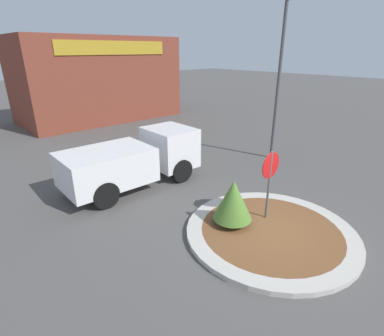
% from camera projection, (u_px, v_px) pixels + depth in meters
% --- Properties ---
extents(ground_plane, '(120.00, 120.00, 0.00)m').
position_uv_depth(ground_plane, '(270.00, 234.00, 9.11)').
color(ground_plane, '#514F4C').
extents(traffic_island, '(5.10, 5.10, 0.16)m').
position_uv_depth(traffic_island, '(270.00, 232.00, 9.08)').
color(traffic_island, '#BCB7AD').
rests_on(traffic_island, ground_plane).
extents(stop_sign, '(0.84, 0.07, 2.40)m').
position_uv_depth(stop_sign, '(270.00, 174.00, 9.17)').
color(stop_sign, '#4C4C51').
rests_on(stop_sign, ground_plane).
extents(island_shrub, '(1.21, 1.21, 1.45)m').
position_uv_depth(island_shrub, '(233.00, 200.00, 9.10)').
color(island_shrub, brown).
rests_on(island_shrub, traffic_island).
extents(utility_truck, '(5.59, 2.40, 2.10)m').
position_uv_depth(utility_truck, '(134.00, 159.00, 12.02)').
color(utility_truck, white).
rests_on(utility_truck, ground_plane).
extents(storefront_building, '(11.69, 6.07, 6.14)m').
position_uv_depth(storefront_building, '(98.00, 79.00, 23.43)').
color(storefront_building, brown).
rests_on(storefront_building, ground_plane).
extents(light_pole, '(0.70, 0.30, 7.45)m').
position_uv_depth(light_pole, '(280.00, 71.00, 13.99)').
color(light_pole, '#4C4C51').
rests_on(light_pole, ground_plane).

